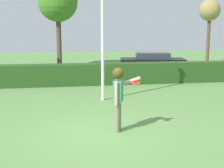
% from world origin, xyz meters
% --- Properties ---
extents(ground_plane, '(60.00, 60.00, 0.00)m').
position_xyz_m(ground_plane, '(0.00, 0.00, 0.00)').
color(ground_plane, '#5C8A48').
extents(person, '(0.82, 0.53, 1.77)m').
position_xyz_m(person, '(0.40, 0.15, 1.10)').
color(person, '#767558').
rests_on(person, ground).
extents(frisbee, '(0.23, 0.23, 0.07)m').
position_xyz_m(frisbee, '(0.88, 0.13, 1.34)').
color(frisbee, red).
extents(lamppost, '(0.24, 0.24, 5.65)m').
position_xyz_m(lamppost, '(0.51, 4.02, 3.14)').
color(lamppost, silver).
rests_on(lamppost, ground).
extents(hedge_row, '(27.52, 0.90, 1.06)m').
position_xyz_m(hedge_row, '(0.00, 7.57, 0.53)').
color(hedge_row, '#264A1B').
rests_on(hedge_row, ground).
extents(parked_car_black, '(4.45, 2.49, 1.25)m').
position_xyz_m(parked_car_black, '(4.89, 11.87, 0.69)').
color(parked_car_black, black).
rests_on(parked_car_black, ground).
extents(willow_tree, '(2.83, 2.83, 6.10)m').
position_xyz_m(willow_tree, '(-1.16, 15.38, 4.62)').
color(willow_tree, brown).
rests_on(willow_tree, ground).
extents(bare_elm_tree, '(1.67, 1.67, 5.07)m').
position_xyz_m(bare_elm_tree, '(10.69, 15.74, 4.11)').
color(bare_elm_tree, brown).
rests_on(bare_elm_tree, ground).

